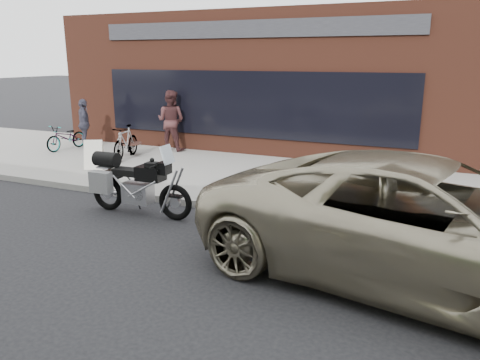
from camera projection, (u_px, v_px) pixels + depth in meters
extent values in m
plane|color=black|center=(117.00, 308.00, 5.95)|extent=(120.00, 120.00, 0.00)
cube|color=gray|center=(288.00, 177.00, 12.13)|extent=(44.00, 6.00, 0.15)
cube|color=#582A1C|center=(296.00, 79.00, 18.55)|extent=(14.00, 10.00, 4.50)
cube|color=black|center=(247.00, 104.00, 14.24)|extent=(10.00, 0.08, 2.00)
cube|color=#28282D|center=(247.00, 29.00, 13.68)|extent=(10.00, 0.08, 0.50)
torus|color=black|center=(108.00, 193.00, 9.72)|extent=(0.72, 0.12, 0.72)
torus|color=black|center=(175.00, 202.00, 9.10)|extent=(0.72, 0.12, 0.72)
cube|color=#B7B7BC|center=(138.00, 193.00, 9.41)|extent=(0.60, 0.33, 0.41)
cube|color=black|center=(151.00, 173.00, 9.18)|extent=(0.54, 0.35, 0.28)
cube|color=black|center=(128.00, 172.00, 9.39)|extent=(0.60, 0.31, 0.13)
cube|color=black|center=(113.00, 174.00, 9.55)|extent=(0.33, 0.24, 0.15)
cube|color=black|center=(164.00, 168.00, 9.02)|extent=(0.20, 0.26, 0.24)
cube|color=silver|center=(167.00, 155.00, 8.92)|extent=(0.16, 0.33, 0.36)
cylinder|color=black|center=(161.00, 164.00, 9.03)|extent=(0.04, 0.76, 0.03)
cube|color=#B7B7BC|center=(107.00, 166.00, 9.57)|extent=(0.31, 0.33, 0.03)
cube|color=slate|center=(101.00, 182.00, 9.37)|extent=(0.46, 0.20, 0.43)
cylinder|color=black|center=(107.00, 159.00, 9.53)|extent=(0.52, 0.31, 0.30)
cylinder|color=#B7B7BC|center=(126.00, 192.00, 9.75)|extent=(0.60, 0.09, 0.21)
imported|color=tan|center=(427.00, 225.00, 6.38)|extent=(6.79, 4.07, 1.77)
imported|color=gray|center=(66.00, 137.00, 15.29)|extent=(0.68, 1.60, 0.82)
imported|color=gray|center=(126.00, 142.00, 13.93)|extent=(0.81, 1.70, 0.99)
cube|color=white|center=(93.00, 155.00, 12.59)|extent=(0.55, 0.44, 0.79)
cube|color=white|center=(95.00, 153.00, 12.79)|extent=(0.55, 0.44, 0.79)
cylinder|color=black|center=(131.00, 150.00, 14.45)|extent=(0.06, 0.06, 0.36)
cylinder|color=#472921|center=(130.00, 143.00, 14.40)|extent=(0.69, 0.69, 0.04)
imported|color=#482627|center=(171.00, 121.00, 15.03)|extent=(0.99, 0.79, 1.94)
imported|color=#403F50|center=(84.00, 124.00, 15.35)|extent=(0.97, 0.95, 1.64)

